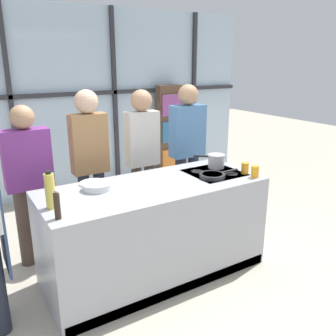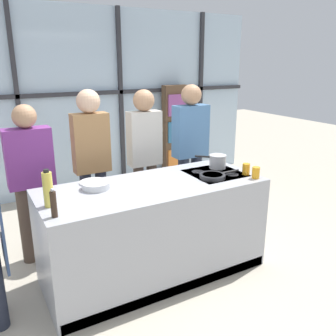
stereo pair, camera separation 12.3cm
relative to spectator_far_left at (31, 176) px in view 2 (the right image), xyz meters
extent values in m
plane|color=#BCB29E|center=(0.94, -0.83, -0.92)|extent=(18.00, 18.00, 0.00)
cube|color=silver|center=(0.94, 1.84, 0.48)|extent=(6.40, 0.04, 2.80)
cube|color=#2D2D33|center=(0.94, 1.79, 0.62)|extent=(6.40, 0.06, 0.06)
cube|color=#2D2D33|center=(0.17, 1.79, 0.48)|extent=(0.06, 0.06, 2.80)
cube|color=#2D2D33|center=(1.71, 1.79, 0.48)|extent=(0.06, 0.06, 2.80)
cube|color=#2D2D33|center=(3.24, 1.79, 0.48)|extent=(0.06, 0.06, 2.80)
cube|color=brown|center=(2.64, 1.66, -0.11)|extent=(0.44, 0.16, 1.62)
cube|color=orange|center=(2.64, 1.56, -0.56)|extent=(0.37, 0.03, 0.36)
cube|color=teal|center=(2.64, 1.56, -0.08)|extent=(0.37, 0.03, 0.36)
cube|color=#994C93|center=(2.64, 1.56, 0.38)|extent=(0.37, 0.03, 0.36)
cube|color=#A8AAB2|center=(0.94, -0.83, -0.46)|extent=(2.09, 0.86, 0.92)
cube|color=black|center=(1.65, -0.83, 0.00)|extent=(0.52, 0.52, 0.01)
cube|color=black|center=(0.94, -1.24, -0.87)|extent=(2.05, 0.03, 0.10)
cylinder|color=#38383D|center=(1.52, -0.95, 0.00)|extent=(0.13, 0.13, 0.01)
cylinder|color=#38383D|center=(1.77, -0.95, 0.00)|extent=(0.13, 0.13, 0.01)
cylinder|color=#38383D|center=(1.52, -0.70, 0.00)|extent=(0.13, 0.13, 0.01)
cylinder|color=#38383D|center=(1.77, -0.70, 0.00)|extent=(0.13, 0.13, 0.01)
cylinder|color=#47382D|center=(0.10, 0.00, -0.51)|extent=(0.14, 0.14, 0.81)
cylinder|color=#47382D|center=(-0.10, 0.00, -0.51)|extent=(0.14, 0.14, 0.81)
cube|color=#7A3384|center=(0.00, 0.00, 0.19)|extent=(0.44, 0.20, 0.59)
sphere|color=tan|center=(0.00, 0.00, 0.59)|extent=(0.23, 0.23, 0.23)
cylinder|color=#232838|center=(0.71, 0.00, -0.48)|extent=(0.12, 0.12, 0.87)
cylinder|color=#232838|center=(0.54, 0.00, -0.48)|extent=(0.12, 0.12, 0.87)
cube|color=#A37547|center=(0.63, 0.00, 0.27)|extent=(0.38, 0.17, 0.63)
sphere|color=#D8AD8C|center=(0.63, 0.00, 0.70)|extent=(0.24, 0.24, 0.24)
cylinder|color=#47382D|center=(1.34, 0.00, -0.49)|extent=(0.12, 0.12, 0.86)
cylinder|color=#47382D|center=(1.17, 0.00, -0.49)|extent=(0.12, 0.12, 0.86)
cube|color=beige|center=(1.25, 0.00, 0.25)|extent=(0.38, 0.17, 0.62)
sphere|color=tan|center=(1.25, 0.00, 0.68)|extent=(0.24, 0.24, 0.24)
cylinder|color=#232838|center=(1.98, 0.00, -0.48)|extent=(0.14, 0.14, 0.88)
cylinder|color=#232838|center=(1.78, 0.00, -0.48)|extent=(0.14, 0.14, 0.88)
cube|color=#4C7AAD|center=(1.88, 0.00, 0.27)|extent=(0.43, 0.19, 0.63)
sphere|color=tan|center=(1.88, 0.00, 0.71)|extent=(0.25, 0.25, 0.25)
cylinder|color=#232326|center=(1.52, -0.95, 0.02)|extent=(0.25, 0.25, 0.04)
cylinder|color=#B26B2D|center=(1.52, -0.95, 0.04)|extent=(0.20, 0.20, 0.01)
cylinder|color=#232326|center=(1.75, -0.94, 0.03)|extent=(0.20, 0.03, 0.02)
cylinder|color=silver|center=(1.77, -0.70, 0.08)|extent=(0.17, 0.17, 0.14)
cylinder|color=silver|center=(1.77, -0.70, 0.14)|extent=(0.18, 0.18, 0.01)
cylinder|color=black|center=(1.65, -0.59, 0.12)|extent=(0.13, 0.12, 0.02)
cylinder|color=white|center=(0.47, -0.51, 0.01)|extent=(0.26, 0.26, 0.01)
cylinder|color=silver|center=(0.44, -0.68, 0.03)|extent=(0.25, 0.25, 0.06)
cylinder|color=#4C4C51|center=(0.44, -0.68, 0.06)|extent=(0.20, 0.20, 0.01)
cylinder|color=#E0CC4C|center=(0.00, -0.88, 0.14)|extent=(0.08, 0.08, 0.28)
cylinder|color=black|center=(0.00, -0.88, 0.29)|extent=(0.04, 0.04, 0.02)
cylinder|color=#332319|center=(-0.01, -1.10, 0.10)|extent=(0.05, 0.05, 0.20)
sphere|color=#B2B2B7|center=(-0.01, -1.10, 0.21)|extent=(0.03, 0.03, 0.03)
cylinder|color=orange|center=(1.89, -1.16, 0.06)|extent=(0.07, 0.07, 0.11)
cylinder|color=orange|center=(1.89, -1.02, 0.06)|extent=(0.07, 0.07, 0.11)
camera|label=1|loc=(-0.57, -3.52, 1.10)|focal=38.00mm
camera|label=2|loc=(-0.47, -3.59, 1.10)|focal=38.00mm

